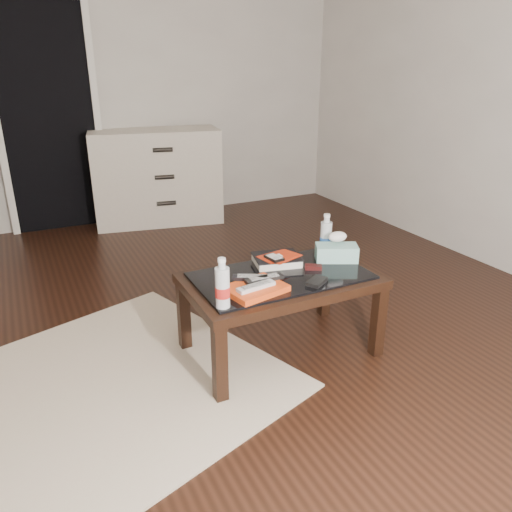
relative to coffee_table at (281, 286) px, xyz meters
The scene contains 18 objects.
ground 0.70m from the coffee_table, 135.58° to the left, with size 5.00×5.00×0.00m, color black.
room_shell 1.35m from the coffee_table, 135.58° to the left, with size 5.00×5.00×5.00m.
doorway 3.05m from the coffee_table, 105.82° to the left, with size 0.90×0.08×2.07m.
coffee_table is the anchor object (origin of this frame).
rug 1.21m from the coffee_table, behind, with size 2.00×1.50×0.01m, color #B9A98F.
dresser 2.64m from the coffee_table, 88.34° to the left, with size 1.27×0.71×0.90m.
magazines 0.26m from the coffee_table, 149.40° to the right, with size 0.28×0.21×0.03m, color #D44113.
remote_silver 0.29m from the coffee_table, 145.43° to the right, with size 0.20×0.05×0.02m, color silver.
remote_black_front 0.20m from the coffee_table, 148.50° to the right, with size 0.20×0.05×0.02m, color black.
remote_black_back 0.22m from the coffee_table, 165.15° to the right, with size 0.20×0.05×0.02m, color black.
textbook 0.17m from the coffee_table, 70.15° to the left, with size 0.25×0.20×0.05m, color black.
dvd_mailers 0.18m from the coffee_table, 69.61° to the left, with size 0.19×0.14×0.01m, color #AE250B.
ipod 0.16m from the coffee_table, 84.21° to the left, with size 0.06×0.10×0.02m, color black.
flip_phone 0.21m from the coffee_table, ahead, with size 0.09×0.05×0.02m, color black.
wallet 0.22m from the coffee_table, 58.16° to the right, with size 0.12×0.07×0.02m, color black.
water_bottle_left 0.50m from the coffee_table, 153.93° to the right, with size 0.07×0.07×0.24m, color silver.
water_bottle_right 0.45m from the coffee_table, 22.57° to the left, with size 0.07×0.07×0.24m, color silver.
tissue_box 0.39m from the coffee_table, ahead, with size 0.23×0.12×0.09m, color teal.
Camera 1 is at (-0.76, -2.50, 1.51)m, focal length 35.00 mm.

